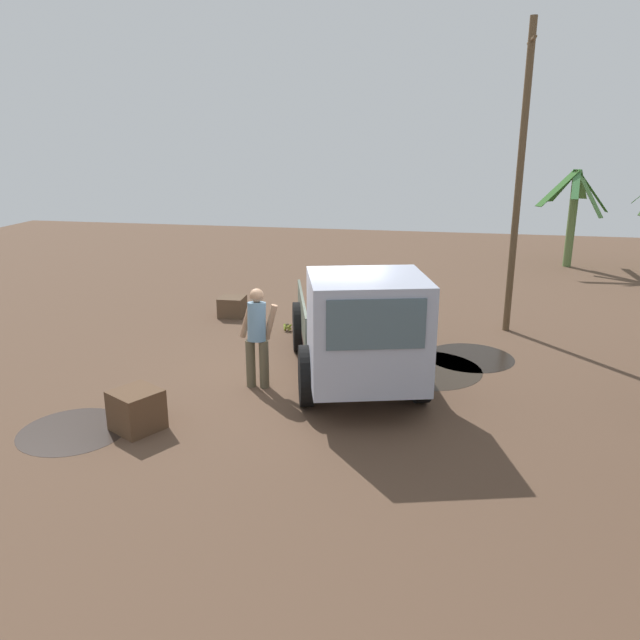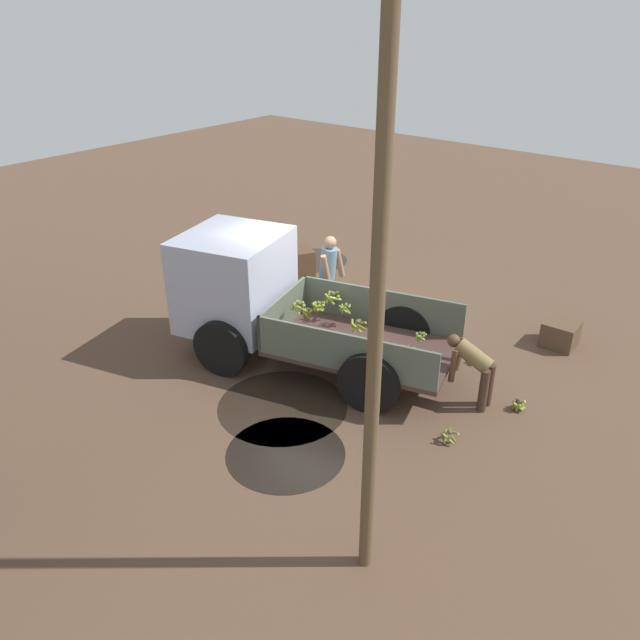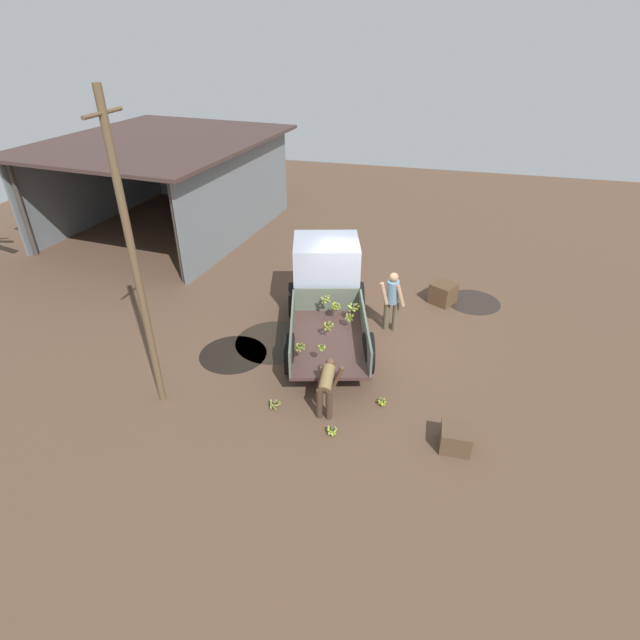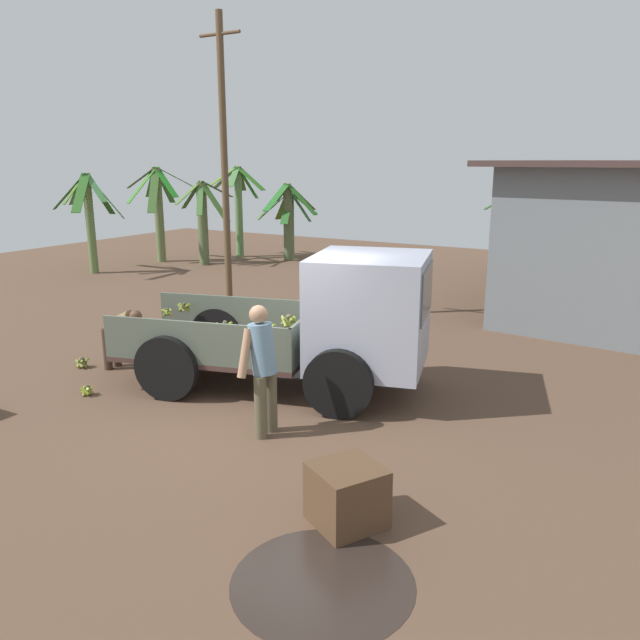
# 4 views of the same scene
# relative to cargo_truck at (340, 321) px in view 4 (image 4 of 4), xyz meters

# --- Properties ---
(ground) EXTENTS (36.00, 36.00, 0.00)m
(ground) POSITION_rel_cargo_truck_xyz_m (-0.52, -0.96, -1.16)
(ground) COLOR brown
(mud_patch_0) EXTENTS (2.07, 2.07, 0.01)m
(mud_patch_0) POSITION_rel_cargo_truck_xyz_m (-1.49, 1.04, -1.15)
(mud_patch_0) COLOR black
(mud_patch_0) RESTS_ON ground
(mud_patch_1) EXTENTS (1.60, 1.60, 0.01)m
(mud_patch_1) POSITION_rel_cargo_truck_xyz_m (2.05, -4.06, -1.15)
(mud_patch_1) COLOR #2D231D
(mud_patch_1) RESTS_ON ground
(mud_patch_2) EXTENTS (1.71, 1.71, 0.01)m
(mud_patch_2) POSITION_rel_cargo_truck_xyz_m (-2.30, 1.87, -1.15)
(mud_patch_2) COLOR black
(mud_patch_2) RESTS_ON ground
(cargo_truck) EXTENTS (5.07, 2.99, 2.18)m
(cargo_truck) POSITION_rel_cargo_truck_xyz_m (0.00, 0.00, 0.00)
(cargo_truck) COLOR #47302B
(cargo_truck) RESTS_ON ground
(utility_pole) EXTENTS (1.02, 0.15, 6.45)m
(utility_pole) POSITION_rel_cargo_truck_xyz_m (-4.29, 2.73, 2.16)
(utility_pole) COLOR brown
(utility_pole) RESTS_ON ground
(banana_palm_0) EXTENTS (2.48, 2.37, 3.13)m
(banana_palm_0) POSITION_rel_cargo_truck_xyz_m (-11.84, 5.34, 0.59)
(banana_palm_0) COLOR #5D7842
(banana_palm_0) RESTS_ON ground
(banana_palm_1) EXTENTS (2.23, 2.09, 2.84)m
(banana_palm_1) POSITION_rel_cargo_truck_xyz_m (-9.95, 8.50, 0.33)
(banana_palm_1) COLOR #57683F
(banana_palm_1) RESTS_ON ground
(banana_palm_2) EXTENTS (2.32, 2.37, 3.30)m
(banana_palm_2) POSITION_rel_cargo_truck_xyz_m (-9.93, 10.47, 0.64)
(banana_palm_2) COLOR #628B51
(banana_palm_2) RESTS_ON ground
(banana_palm_3) EXTENTS (2.19, 2.32, 3.29)m
(banana_palm_3) POSITION_rel_cargo_truck_xyz_m (-11.65, 8.16, 0.62)
(banana_palm_3) COLOR #657645
(banana_palm_3) RESTS_ON ground
(banana_palm_4) EXTENTS (2.39, 2.67, 2.72)m
(banana_palm_4) POSITION_rel_cargo_truck_xyz_m (-7.87, 10.62, 0.31)
(banana_palm_4) COLOR #536240
(banana_palm_4) RESTS_ON ground
(banana_palm_5) EXTENTS (2.79, 2.90, 2.93)m
(banana_palm_5) POSITION_rel_cargo_truck_xyz_m (0.15, 12.49, 0.48)
(banana_palm_5) COLOR #4B7C3D
(banana_palm_5) RESTS_ON ground
(banana_palm_6) EXTENTS (1.95, 2.12, 2.43)m
(banana_palm_6) POSITION_rel_cargo_truck_xyz_m (-8.10, 11.13, 0.17)
(banana_palm_6) COLOR #5E804C
(banana_palm_6) RESTS_ON ground
(person_foreground_visitor) EXTENTS (0.38, 0.70, 1.74)m
(person_foreground_visitor) POSITION_rel_cargo_truck_xyz_m (-0.14, -1.83, -0.19)
(person_foreground_visitor) COLOR brown
(person_foreground_visitor) RESTS_ON ground
(person_worker_loading) EXTENTS (0.80, 0.57, 1.11)m
(person_worker_loading) POSITION_rel_cargo_truck_xyz_m (-3.75, -0.93, -0.47)
(person_worker_loading) COLOR #402E22
(person_worker_loading) RESTS_ON ground
(banana_bunch_on_ground_0) EXTENTS (0.20, 0.20, 0.18)m
(banana_bunch_on_ground_0) POSITION_rel_cargo_truck_xyz_m (-3.29, -2.08, -1.06)
(banana_bunch_on_ground_0) COLOR brown
(banana_bunch_on_ground_0) RESTS_ON ground
(banana_bunch_on_ground_1) EXTENTS (0.27, 0.25, 0.22)m
(banana_bunch_on_ground_1) POSITION_rel_cargo_truck_xyz_m (-3.98, 0.18, -1.03)
(banana_bunch_on_ground_1) COLOR brown
(banana_bunch_on_ground_1) RESTS_ON ground
(banana_bunch_on_ground_2) EXTENTS (0.22, 0.22, 0.20)m
(banana_bunch_on_ground_2) POSITION_rel_cargo_truck_xyz_m (-4.44, -1.22, -1.05)
(banana_bunch_on_ground_2) COLOR #47402E
(banana_bunch_on_ground_2) RESTS_ON ground
(wooden_crate_1) EXTENTS (0.88, 0.88, 0.61)m
(wooden_crate_1) POSITION_rel_cargo_truck_xyz_m (1.79, -3.14, -0.85)
(wooden_crate_1) COLOR brown
(wooden_crate_1) RESTS_ON ground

